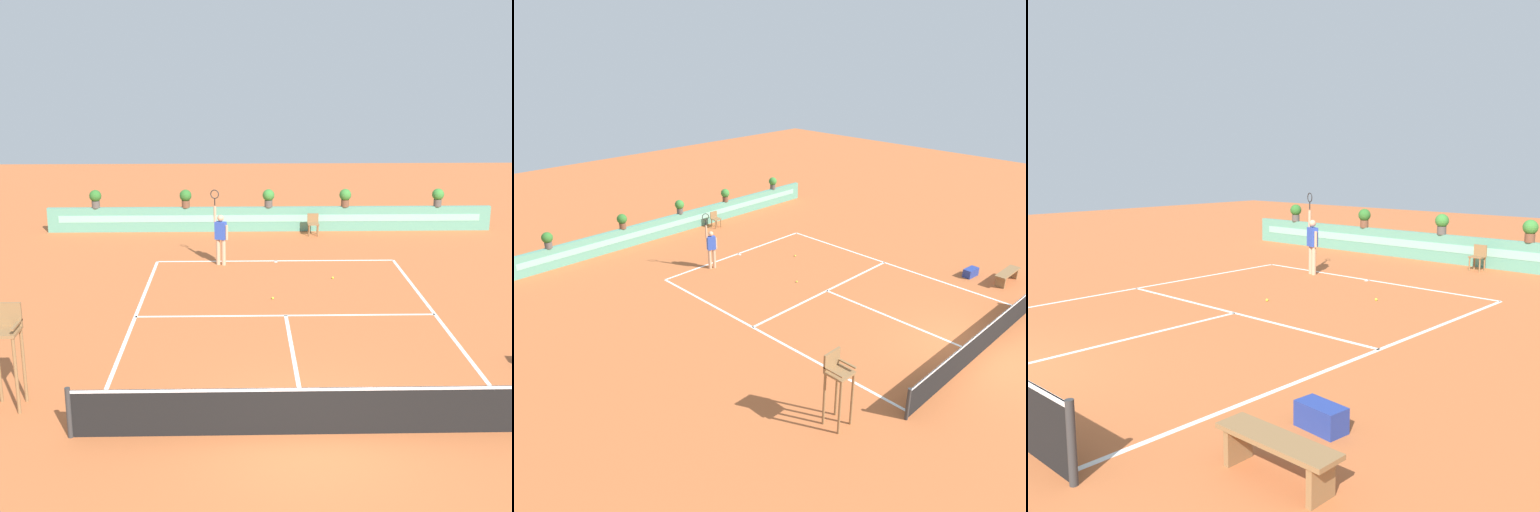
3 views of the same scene
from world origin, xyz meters
The scene contains 14 objects.
ground_plane centered at (0.00, 6.00, 0.00)m, with size 60.00×60.00×0.00m, color #BC6033.
court_lines centered at (0.00, 6.72, 0.00)m, with size 8.32×11.94×0.01m.
net centered at (0.00, 0.00, 0.51)m, with size 8.92×0.10×1.00m.
back_wall_barrier centered at (0.00, 16.39, 0.50)m, with size 18.00×0.21×1.00m.
umpire_chair centered at (-5.88, 1.26, 1.34)m, with size 0.60×0.60×2.14m.
ball_kid_chair centered at (1.68, 15.66, 0.48)m, with size 0.44×0.44×0.85m.
tennis_player centered at (-1.90, 11.46, 1.05)m, with size 0.59×0.34×2.58m.
tennis_ball_near_baseline centered at (1.72, 9.76, 0.03)m, with size 0.07×0.07×0.07m, color #CCE033.
tennis_ball_mid_court centered at (-0.29, 7.80, 0.03)m, with size 0.07×0.07×0.07m, color #CCE033.
potted_plant_left centered at (-3.42, 16.39, 1.41)m, with size 0.48×0.48×0.72m.
potted_plant_right centered at (3.04, 16.39, 1.41)m, with size 0.48×0.48×0.72m.
potted_plant_far_left centered at (-7.04, 16.39, 1.41)m, with size 0.48×0.48×0.72m.
potted_plant_far_right centered at (6.82, 16.39, 1.41)m, with size 0.48×0.48×0.72m.
potted_plant_centre centered at (-0.07, 16.39, 1.41)m, with size 0.48×0.48×0.72m.
Camera 1 is at (-1.25, -11.90, 6.76)m, focal length 49.94 mm.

